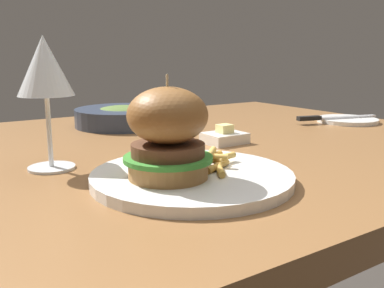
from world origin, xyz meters
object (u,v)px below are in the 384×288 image
Objects in this scene: burger_sandwich at (168,133)px; main_plate at (192,177)px; wine_glass at (45,70)px; bread_plate at (347,120)px; soup_bowl at (123,116)px; butter_dish at (225,137)px; table_knife at (330,118)px.

main_plate is at bearing 7.21° from burger_sandwich.
wine_glass reaches higher than bread_plate.
bread_plate is 0.55m from soup_bowl.
butter_dish is at bearing 0.72° from wine_glass.
wine_glass is 0.75m from bread_plate.
bread_plate is 0.05m from table_knife.
butter_dish is at bearing 42.52° from main_plate.
bread_plate is 0.41m from butter_dish.
wine_glass is 0.35m from butter_dish.
wine_glass is 0.70m from table_knife.
table_knife is 0.50m from soup_bowl.
burger_sandwich is 0.63m from table_knife.
bread_plate is 0.65× the size of soup_bowl.
main_plate is at bearing -51.24° from wine_glass.
butter_dish is (0.33, 0.00, -0.13)m from wine_glass.
table_knife is at bearing 20.82° from burger_sandwich.
burger_sandwich reaches higher than soup_bowl.
wine_glass is (-0.14, 0.17, 0.14)m from main_plate.
burger_sandwich is 0.67× the size of wine_glass.
main_plate is 1.85× the size of bread_plate.
bread_plate is at bearing 18.94° from main_plate.
burger_sandwich is at bearing -159.18° from table_knife.
butter_dish reaches higher than main_plate.
bread_plate is at bearing -28.22° from soup_bowl.
butter_dish is 0.30m from soup_bowl.
wine_glass reaches higher than main_plate.
soup_bowl reaches higher than bread_plate.
soup_bowl is (-0.07, 0.29, 0.01)m from butter_dish.
main_plate is 0.59m from table_knife.
soup_bowl reaches higher than main_plate.
burger_sandwich is at bearing -108.16° from soup_bowl.
main_plate is at bearing -137.48° from butter_dish.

